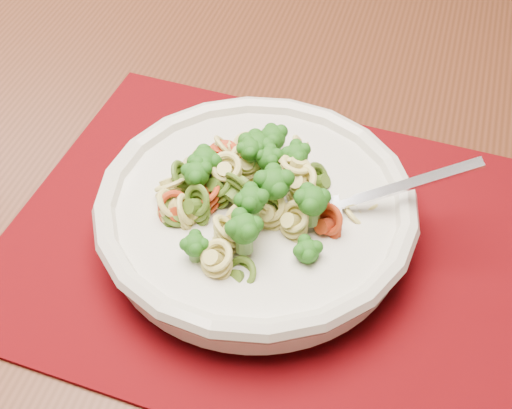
{
  "coord_description": "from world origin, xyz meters",
  "views": [
    {
      "loc": [
        0.25,
        -0.83,
        1.2
      ],
      "look_at": [
        0.28,
        -0.41,
        0.75
      ],
      "focal_mm": 50.0,
      "sensor_mm": 36.0,
      "label": 1
    }
  ],
  "objects": [
    {
      "name": "pasta_broccoli_heap",
      "position": [
        0.28,
        -0.41,
        0.75
      ],
      "size": [
        0.24,
        0.24,
        0.06
      ],
      "primitive_type": null,
      "color": "tan",
      "rests_on": "pasta_bowl"
    },
    {
      "name": "pasta_bowl",
      "position": [
        0.28,
        -0.41,
        0.74
      ],
      "size": [
        0.28,
        0.28,
        0.05
      ],
      "color": "beige",
      "rests_on": "placemat"
    },
    {
      "name": "fork",
      "position": [
        0.34,
        -0.42,
        0.75
      ],
      "size": [
        0.18,
        0.03,
        0.08
      ],
      "primitive_type": null,
      "rotation": [
        0.0,
        -0.35,
        0.02
      ],
      "color": "silver",
      "rests_on": "pasta_bowl"
    },
    {
      "name": "placemat",
      "position": [
        0.29,
        -0.42,
        0.71
      ],
      "size": [
        0.58,
        0.53,
        0.0
      ],
      "primitive_type": "cube",
      "rotation": [
        0.0,
        0.0,
        -0.41
      ],
      "color": "#550304",
      "rests_on": "dining_table"
    },
    {
      "name": "dining_table",
      "position": [
        0.31,
        -0.36,
        0.62
      ],
      "size": [
        1.69,
        1.38,
        0.71
      ],
      "rotation": [
        0.0,
        0.0,
        -0.35
      ],
      "color": "#4F2516",
      "rests_on": "ground"
    }
  ]
}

